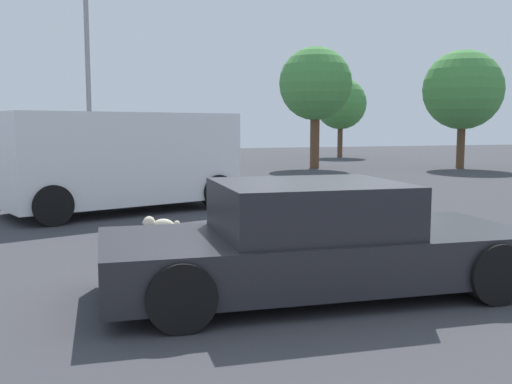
% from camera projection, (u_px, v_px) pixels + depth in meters
% --- Properties ---
extents(ground_plane, '(80.00, 80.00, 0.00)m').
position_uv_depth(ground_plane, '(314.00, 292.00, 6.44)').
color(ground_plane, '#38383D').
extents(sedan_foreground, '(4.76, 2.26, 1.22)m').
position_uv_depth(sedan_foreground, '(315.00, 242.00, 6.38)').
color(sedan_foreground, '#232328').
rests_on(sedan_foreground, ground_plane).
extents(dog, '(0.56, 0.33, 0.42)m').
position_uv_depth(dog, '(160.00, 226.00, 9.11)').
color(dog, beige).
rests_on(dog, ground_plane).
extents(van_white, '(5.24, 3.49, 2.10)m').
position_uv_depth(van_white, '(120.00, 158.00, 12.46)').
color(van_white, white).
rests_on(van_white, ground_plane).
extents(light_post_far, '(0.44, 0.44, 7.77)m').
position_uv_depth(light_post_far, '(86.00, 9.00, 16.52)').
color(light_post_far, gray).
rests_on(light_post_far, ground_plane).
extents(tree_back_left, '(2.98, 2.98, 4.61)m').
position_uv_depth(tree_back_left, '(341.00, 104.00, 33.81)').
color(tree_back_left, brown).
rests_on(tree_back_left, ground_plane).
extents(tree_back_center, '(3.12, 3.12, 5.18)m').
position_uv_depth(tree_back_center, '(315.00, 84.00, 24.89)').
color(tree_back_center, brown).
rests_on(tree_back_center, ground_plane).
extents(tree_back_right, '(3.36, 3.36, 5.03)m').
position_uv_depth(tree_back_right, '(463.00, 90.00, 24.77)').
color(tree_back_right, brown).
rests_on(tree_back_right, ground_plane).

